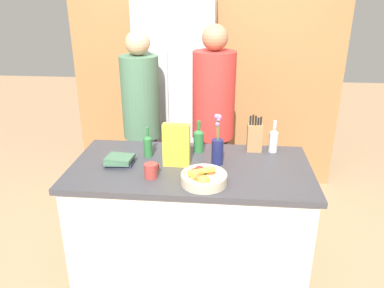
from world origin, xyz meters
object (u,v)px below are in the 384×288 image
Objects in this scene: bottle_oil at (148,145)px; cereal_box at (176,145)px; book_stack at (119,161)px; person_at_sink at (142,120)px; fruit_bowl at (203,177)px; person_in_blue at (213,120)px; coffee_mug at (151,170)px; bottle_wine at (199,139)px; knife_block at (255,137)px; bottle_vinegar at (273,140)px; flower_vase at (217,147)px; refrigerator at (178,101)px.

cereal_box is at bearing -30.16° from bottle_oil.
book_stack is (-0.40, -0.04, -0.12)m from cereal_box.
bottle_oil is 0.66m from person_at_sink.
person_in_blue is at bearing 88.87° from fruit_bowl.
coffee_mug is 0.47× the size of bottle_wine.
bottle_vinegar is at bearing -4.05° from knife_block.
knife_block is at bearing 44.31° from flower_vase.
person_in_blue is at bearing 53.70° from bottle_oil.
book_stack is at bearing -135.30° from bottle_oil.
cereal_box is 0.77m from person_in_blue.
coffee_mug is at bearing -107.03° from person_in_blue.
person_in_blue is (-0.06, 0.69, -0.03)m from flower_vase.
person_at_sink reaches higher than book_stack.
fruit_bowl reaches higher than book_stack.
bottle_vinegar is 0.64m from person_in_blue.
bottle_oil is 0.91× the size of bottle_vinegar.
refrigerator is 1.32m from bottle_vinegar.
cereal_box is 0.75m from bottle_vinegar.
knife_block is 1.15× the size of bottle_vinegar.
bottle_vinegar is at bearing 31.81° from flower_vase.
refrigerator is 18.05× the size of coffee_mug.
person_in_blue reaches higher than person_at_sink.
cereal_box is at bearing 5.36° from book_stack.
knife_block is at bearing -48.55° from person_in_blue.
book_stack is (-0.60, 0.22, -0.01)m from fruit_bowl.
flower_vase is at bearing 7.29° from book_stack.
refrigerator is at bearing 105.54° from bottle_wine.
coffee_mug is at bearing -148.87° from bottle_vinegar.
cereal_box is 0.42m from book_stack.
knife_block reaches higher than book_stack.
bottle_vinegar reaches higher than bottle_oil.
bottle_wine is (-0.15, 0.21, -0.03)m from flower_vase.
refrigerator reaches higher than bottle_vinegar.
coffee_mug is at bearing -85.48° from person_at_sink.
coffee_mug is at bearing -143.48° from knife_block.
bottle_oil is at bearing 104.84° from coffee_mug.
refrigerator reaches higher than bottle_wine.
person_at_sink is (-0.61, 1.01, 0.02)m from fruit_bowl.
book_stack is 0.83× the size of bottle_vinegar.
person_in_blue is at bearing 127.43° from knife_block.
flower_vase is at bearing 75.79° from fruit_bowl.
fruit_bowl is 0.16× the size of person_in_blue.
bottle_oil is (-0.43, 0.39, 0.04)m from fruit_bowl.
bottle_oil reaches higher than fruit_bowl.
person_at_sink is at bearing 91.09° from book_stack.
flower_vase is 1.64× the size of bottle_oil.
bottle_oil is 0.76m from person_in_blue.
bottle_oil is at bearing -84.94° from person_at_sink.
bottle_oil is (-0.23, 0.13, -0.06)m from cereal_box.
bottle_oil reaches higher than coffee_mug.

